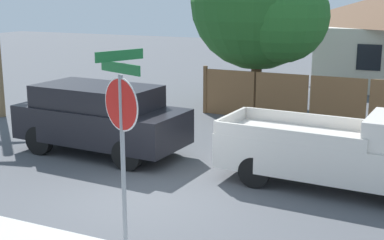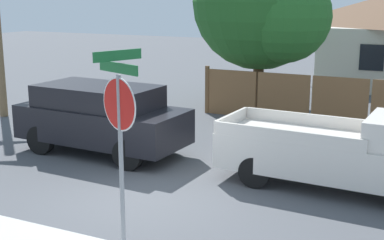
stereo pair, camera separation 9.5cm
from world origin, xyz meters
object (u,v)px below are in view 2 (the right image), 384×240
oak_tree (266,5)px  stop_sign (120,124)px  orange_pickup (349,153)px  red_suv (101,117)px

oak_tree → stop_sign: 12.73m
orange_pickup → stop_sign: stop_sign is taller
stop_sign → oak_tree: bearing=120.1°
oak_tree → orange_pickup: 9.11m
red_suv → stop_sign: (3.98, -5.11, 1.34)m
oak_tree → stop_sign: size_ratio=1.88×
oak_tree → stop_sign: oak_tree is taller
red_suv → stop_sign: 6.62m
stop_sign → red_suv: bearing=149.5°
oak_tree → stop_sign: bearing=-81.5°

